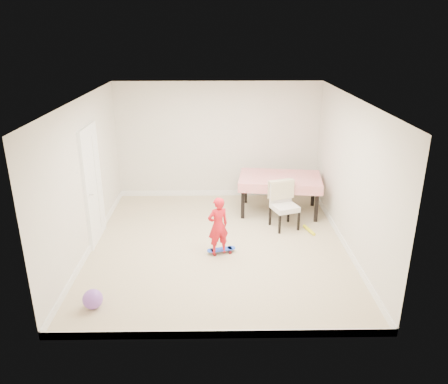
{
  "coord_description": "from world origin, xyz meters",
  "views": [
    {
      "loc": [
        -0.01,
        -6.98,
        3.67
      ],
      "look_at": [
        0.1,
        0.2,
        0.95
      ],
      "focal_mm": 35.0,
      "sensor_mm": 36.0,
      "label": 1
    }
  ],
  "objects_px": {
    "dining_chair": "(285,206)",
    "balloon": "(93,299)",
    "skateboard": "(221,251)",
    "child": "(218,228)",
    "dining_table": "(279,194)"
  },
  "relations": [
    {
      "from": "dining_table",
      "to": "dining_chair",
      "type": "relative_size",
      "value": 1.8
    },
    {
      "from": "dining_chair",
      "to": "skateboard",
      "type": "distance_m",
      "value": 1.64
    },
    {
      "from": "balloon",
      "to": "dining_chair",
      "type": "bearing_deg",
      "value": 40.2
    },
    {
      "from": "child",
      "to": "balloon",
      "type": "xyz_separation_m",
      "value": [
        -1.74,
        -1.5,
        -0.37
      ]
    },
    {
      "from": "dining_table",
      "to": "skateboard",
      "type": "bearing_deg",
      "value": -117.13
    },
    {
      "from": "skateboard",
      "to": "balloon",
      "type": "height_order",
      "value": "balloon"
    },
    {
      "from": "child",
      "to": "balloon",
      "type": "bearing_deg",
      "value": 16.8
    },
    {
      "from": "skateboard",
      "to": "balloon",
      "type": "distance_m",
      "value": 2.38
    },
    {
      "from": "dining_chair",
      "to": "child",
      "type": "distance_m",
      "value": 1.66
    },
    {
      "from": "dining_chair",
      "to": "balloon",
      "type": "xyz_separation_m",
      "value": [
        -3.03,
        -2.56,
        -0.32
      ]
    },
    {
      "from": "child",
      "to": "balloon",
      "type": "distance_m",
      "value": 2.33
    },
    {
      "from": "dining_table",
      "to": "balloon",
      "type": "bearing_deg",
      "value": -124.8
    },
    {
      "from": "dining_chair",
      "to": "skateboard",
      "type": "height_order",
      "value": "dining_chair"
    },
    {
      "from": "dining_chair",
      "to": "balloon",
      "type": "distance_m",
      "value": 3.98
    },
    {
      "from": "skateboard",
      "to": "child",
      "type": "distance_m",
      "value": 0.48
    }
  ]
}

